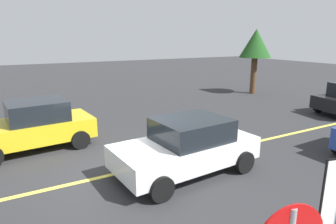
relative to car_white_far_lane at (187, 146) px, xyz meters
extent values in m
plane|color=#2D2D30|center=(-1.58, 0.83, -0.79)|extent=(80.00, 80.00, 0.00)
cube|color=#E0D14C|center=(1.42, 0.83, -0.79)|extent=(28.00, 0.16, 0.01)
cube|color=white|center=(-0.06, 0.00, -0.16)|extent=(4.23, 2.19, 0.63)
cube|color=black|center=(0.15, 0.01, 0.46)|extent=(2.08, 1.80, 0.63)
cylinder|color=black|center=(-1.38, -1.05, -0.47)|extent=(0.65, 0.27, 0.64)
cylinder|color=black|center=(-1.52, 0.84, -0.47)|extent=(0.65, 0.27, 0.64)
cylinder|color=black|center=(1.40, -0.84, -0.47)|extent=(0.65, 0.27, 0.64)
cylinder|color=black|center=(1.26, 1.04, -0.47)|extent=(0.65, 0.27, 0.64)
cylinder|color=black|center=(9.77, 2.55, -0.47)|extent=(0.67, 0.32, 0.64)
cube|color=gold|center=(-3.69, 4.13, -0.14)|extent=(4.09, 2.18, 0.68)
cube|color=black|center=(-3.49, 4.15, 0.54)|extent=(2.03, 1.78, 0.68)
cylinder|color=black|center=(-2.27, 3.33, -0.47)|extent=(0.66, 0.28, 0.64)
cylinder|color=black|center=(-2.43, 5.16, -0.47)|extent=(0.66, 0.28, 0.64)
cylinder|color=#513823|center=(10.61, 8.16, 0.44)|extent=(0.40, 0.40, 2.47)
cone|color=#1E4C1C|center=(10.61, 8.16, 2.62)|extent=(2.11, 2.11, 1.88)
camera|label=1|loc=(-4.23, -6.55, 2.98)|focal=31.15mm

